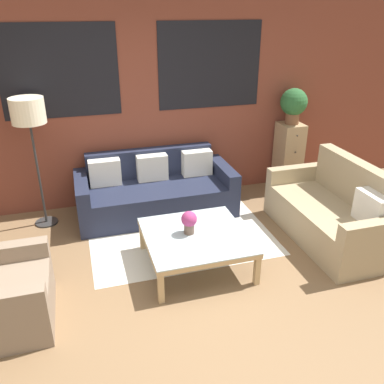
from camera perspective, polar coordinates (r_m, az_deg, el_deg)
name	(u,v)px	position (r m, az deg, el deg)	size (l,w,h in m)	color
ground_plane	(193,305)	(3.90, 0.12, -15.60)	(16.00, 16.00, 0.00)	brown
wall_back_brick	(140,99)	(5.47, -7.38, 12.80)	(8.40, 0.09, 2.80)	brown
rug	(181,237)	(4.89, -1.53, -6.28)	(2.14, 1.44, 0.00)	silver
couch_dark	(155,192)	(5.38, -5.17, 0.06)	(2.02, 0.88, 0.78)	#1E2338
settee_vintage	(333,214)	(5.01, 19.15, -2.95)	(0.80, 1.67, 0.92)	tan
coffee_table	(196,238)	(4.24, 0.53, -6.52)	(1.04, 1.04, 0.37)	silver
floor_lamp	(29,116)	(5.03, -21.96, 9.81)	(0.38, 0.38, 1.59)	#2D2D2D
drawer_cabinet	(288,156)	(6.18, 13.34, 4.91)	(0.33, 0.38, 0.98)	tan
potted_plant	(294,104)	(5.97, 14.09, 11.95)	(0.38, 0.38, 0.50)	brown
flower_vase	(189,221)	(4.17, -0.41, -4.11)	(0.16, 0.16, 0.25)	brown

